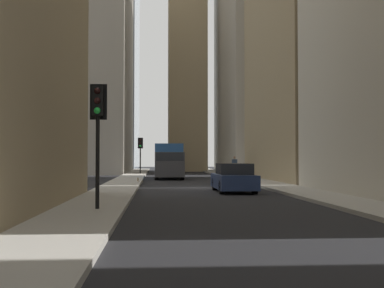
# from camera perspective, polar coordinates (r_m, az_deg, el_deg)

# --- Properties ---
(ground_plane) EXTENTS (135.00, 135.00, 0.00)m
(ground_plane) POSITION_cam_1_polar(r_m,az_deg,el_deg) (27.01, 0.87, -5.26)
(ground_plane) COLOR black
(sidewalk_right) EXTENTS (90.00, 2.20, 0.14)m
(sidewalk_right) POSITION_cam_1_polar(r_m,az_deg,el_deg) (26.98, -8.73, -5.10)
(sidewalk_right) COLOR #A8A399
(sidewalk_right) RESTS_ON ground_plane
(sidewalk_left) EXTENTS (90.00, 2.20, 0.14)m
(sidewalk_left) POSITION_cam_1_polar(r_m,az_deg,el_deg) (27.78, 10.18, -4.99)
(sidewalk_left) COLOR #A8A399
(sidewalk_left) RESTS_ON ground_plane
(building_left_far) EXTENTS (17.94, 10.50, 31.21)m
(building_left_far) POSITION_cam_1_polar(r_m,az_deg,el_deg) (59.62, 8.60, 11.82)
(building_left_far) COLOR #A8A091
(building_left_far) RESTS_ON ground_plane
(building_right_far) EXTENTS (18.87, 10.50, 32.65)m
(building_right_far) POSITION_cam_1_polar(r_m,az_deg,el_deg) (58.71, -12.49, 12.78)
(building_right_far) COLOR gray
(building_right_far) RESTS_ON ground_plane
(church_spire) EXTENTS (5.35, 5.35, 35.27)m
(church_spire) POSITION_cam_1_polar(r_m,az_deg,el_deg) (63.92, -0.57, 13.46)
(church_spire) COLOR #9E8966
(church_spire) RESTS_ON ground_plane
(delivery_truck) EXTENTS (6.46, 2.25, 2.84)m
(delivery_truck) POSITION_cam_1_polar(r_m,az_deg,el_deg) (38.91, -2.80, -2.03)
(delivery_truck) COLOR #285699
(delivery_truck) RESTS_ON ground_plane
(sedan_navy) EXTENTS (4.30, 1.78, 1.42)m
(sedan_navy) POSITION_cam_1_polar(r_m,az_deg,el_deg) (23.73, 5.00, -4.14)
(sedan_navy) COLOR navy
(sedan_navy) RESTS_ON ground_plane
(traffic_light_foreground) EXTENTS (0.43, 0.52, 3.81)m
(traffic_light_foreground) POSITION_cam_1_polar(r_m,az_deg,el_deg) (14.78, -11.20, 3.25)
(traffic_light_foreground) COLOR black
(traffic_light_foreground) RESTS_ON sidewalk_right
(traffic_light_midblock) EXTENTS (0.43, 0.52, 3.64)m
(traffic_light_midblock) POSITION_cam_1_polar(r_m,az_deg,el_deg) (48.78, -6.19, -0.38)
(traffic_light_midblock) COLOR black
(traffic_light_midblock) RESTS_ON sidewalk_right
(pedestrian) EXTENTS (0.26, 0.44, 1.71)m
(pedestrian) POSITION_cam_1_polar(r_m,az_deg,el_deg) (40.92, 5.11, -2.56)
(pedestrian) COLOR black
(pedestrian) RESTS_ON sidewalk_left
(discarded_bottle) EXTENTS (0.07, 0.07, 0.27)m
(discarded_bottle) POSITION_cam_1_polar(r_m,az_deg,el_deg) (32.11, -6.48, -4.25)
(discarded_bottle) COLOR brown
(discarded_bottle) RESTS_ON sidewalk_right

